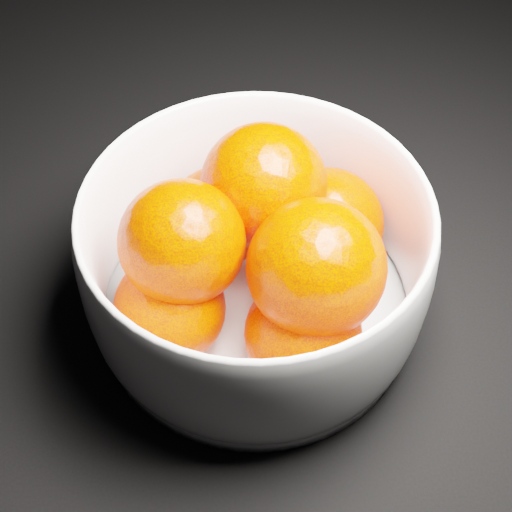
{
  "coord_description": "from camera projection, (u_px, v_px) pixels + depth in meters",
  "views": [
    {
      "loc": [
        0.11,
        -0.08,
        0.47
      ],
      "look_at": [
        0.12,
        0.25,
        0.07
      ],
      "focal_mm": 50.0,
      "sensor_mm": 36.0,
      "label": 1
    }
  ],
  "objects": [
    {
      "name": "bowl",
      "position": [
        256.0,
        261.0,
        0.52
      ],
      "size": [
        0.25,
        0.25,
        0.12
      ],
      "rotation": [
        0.0,
        0.0,
        0.42
      ],
      "color": "white",
      "rests_on": "ground"
    },
    {
      "name": "orange_pile",
      "position": [
        260.0,
        248.0,
        0.51
      ],
      "size": [
        0.2,
        0.19,
        0.14
      ],
      "color": "#F22900",
      "rests_on": "bowl"
    }
  ]
}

